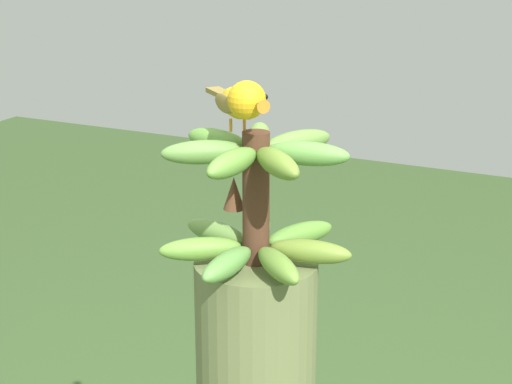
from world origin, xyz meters
TOP-DOWN VIEW (x-y plane):
  - banana_bunch at (0.00, -0.00)m, footprint 0.32×0.32m
  - perched_bird at (0.01, 0.02)m, footprint 0.17×0.15m

SIDE VIEW (x-z plane):
  - banana_bunch at x=0.00m, z-range 0.99..1.21m
  - perched_bird at x=0.01m, z-range 1.21..1.30m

